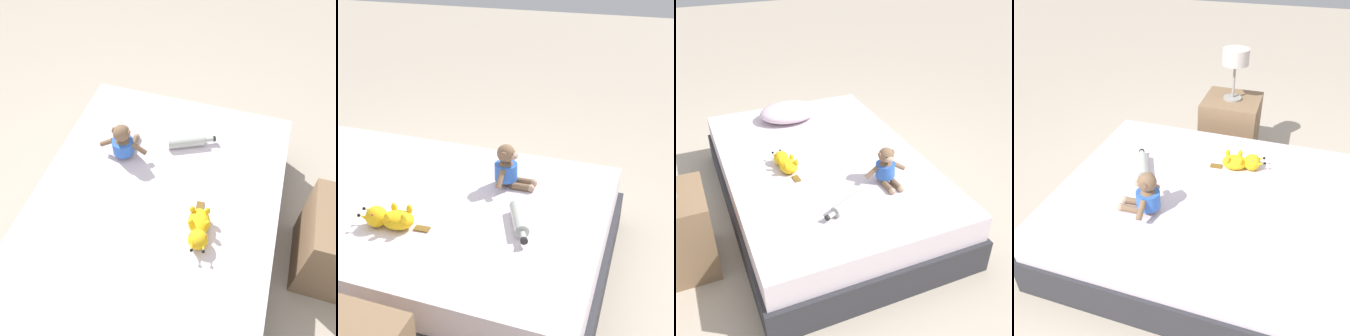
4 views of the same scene
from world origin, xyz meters
TOP-DOWN VIEW (x-y plane):
  - ground_plane at (0.00, 0.00)m, footprint 16.00×16.00m
  - bed at (0.00, 0.00)m, footprint 1.34×2.03m
  - plush_monkey at (0.27, -0.43)m, footprint 0.29×0.23m
  - plush_yellow_creature at (-0.27, -0.03)m, footprint 0.14×0.33m
  - glass_bottle at (-0.07, -0.59)m, footprint 0.28×0.17m
  - nightstand at (-1.02, -0.25)m, footprint 0.43×0.43m
  - bedside_lamp at (-1.02, -0.25)m, footprint 0.19×0.19m

SIDE VIEW (x-z plane):
  - ground_plane at x=0.00m, z-range 0.00..0.00m
  - bed at x=0.00m, z-range 0.00..0.39m
  - nightstand at x=-1.02m, z-range 0.00..0.51m
  - glass_bottle at x=-0.07m, z-range 0.39..0.46m
  - plush_yellow_creature at x=-0.27m, z-range 0.39..0.49m
  - plush_monkey at x=0.27m, z-range 0.37..0.61m
  - bedside_lamp at x=-1.02m, z-range 0.62..1.00m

